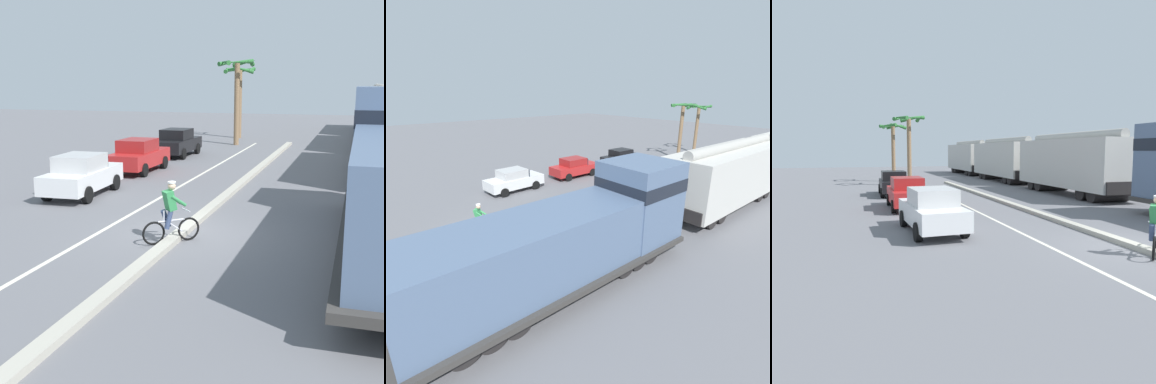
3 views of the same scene
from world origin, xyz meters
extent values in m
plane|color=slate|center=(0.00, 0.00, 0.00)|extent=(120.00, 120.00, 0.00)
cube|color=#B2AD9E|center=(0.00, 6.00, 0.08)|extent=(0.36, 36.00, 0.16)
cube|color=silver|center=(-2.40, 6.00, 0.00)|extent=(0.14, 36.00, 0.01)
cube|color=slate|center=(5.98, -0.87, 1.90)|extent=(2.70, 9.86, 2.40)
cube|color=slate|center=(5.98, 4.13, 2.45)|extent=(2.80, 2.80, 3.50)
cube|color=black|center=(5.98, 4.13, 3.24)|extent=(2.83, 2.83, 0.56)
cube|color=#383533|center=(5.98, -0.27, 0.70)|extent=(3.10, 11.60, 0.20)
cylinder|color=#4C4947|center=(5.98, -0.27, 0.55)|extent=(1.10, 3.00, 1.10)
cylinder|color=black|center=(5.98, 3.72, 0.50)|extent=(2.40, 1.00, 1.00)
cylinder|color=black|center=(5.98, 2.92, 0.50)|extent=(2.40, 1.00, 1.00)
cylinder|color=black|center=(5.98, 2.12, 0.50)|extent=(2.40, 1.00, 1.00)
cylinder|color=black|center=(5.98, -2.66, 0.50)|extent=(2.40, 1.00, 1.00)
cylinder|color=black|center=(5.98, -3.46, 0.50)|extent=(2.40, 1.00, 1.00)
cylinder|color=black|center=(5.98, -4.26, 0.50)|extent=(2.40, 1.00, 1.00)
cube|color=beige|center=(5.98, 12.73, 2.15)|extent=(2.90, 10.40, 3.10)
cylinder|color=#A4A29C|center=(5.98, 12.73, 3.88)|extent=(0.60, 9.88, 0.60)
cube|color=black|center=(5.98, 17.98, 0.95)|extent=(2.61, 0.10, 0.70)
cube|color=black|center=(5.98, 7.48, 0.95)|extent=(2.61, 0.10, 0.70)
cylinder|color=black|center=(5.98, 16.51, 0.45)|extent=(2.46, 0.90, 0.90)
cylinder|color=black|center=(5.98, 15.41, 0.45)|extent=(2.46, 0.90, 0.90)
cylinder|color=black|center=(5.98, 10.06, 0.45)|extent=(2.46, 0.90, 0.90)
cylinder|color=black|center=(5.98, 8.96, 0.45)|extent=(2.46, 0.90, 0.90)
cube|color=black|center=(5.98, 19.08, 0.95)|extent=(2.61, 0.10, 0.70)
cylinder|color=black|center=(5.98, 20.56, 0.45)|extent=(2.46, 0.90, 0.90)
cube|color=silver|center=(-5.45, 4.06, 0.67)|extent=(1.91, 4.28, 0.70)
cube|color=beige|center=(-5.44, 3.91, 1.32)|extent=(1.59, 1.97, 0.60)
cube|color=#1E232D|center=(-5.49, 4.91, 1.27)|extent=(1.43, 0.19, 0.51)
cylinder|color=black|center=(-6.32, 5.32, 0.32)|extent=(0.25, 0.65, 0.64)
cylinder|color=black|center=(-4.71, 5.40, 0.32)|extent=(0.25, 0.65, 0.64)
cylinder|color=black|center=(-6.19, 2.72, 0.32)|extent=(0.25, 0.65, 0.64)
cylinder|color=black|center=(-4.58, 2.80, 0.32)|extent=(0.25, 0.65, 0.64)
cube|color=red|center=(-5.54, 9.88, 0.67)|extent=(1.74, 4.21, 0.70)
cube|color=maroon|center=(-5.54, 9.73, 1.32)|extent=(1.52, 1.91, 0.60)
cube|color=#1E232D|center=(-5.53, 10.73, 1.27)|extent=(1.43, 0.13, 0.51)
cylinder|color=black|center=(-6.34, 11.19, 0.32)|extent=(0.23, 0.64, 0.64)
cylinder|color=black|center=(-4.72, 11.17, 0.32)|extent=(0.23, 0.64, 0.64)
cylinder|color=black|center=(-6.36, 8.58, 0.32)|extent=(0.23, 0.64, 0.64)
cylinder|color=black|center=(-4.75, 8.57, 0.32)|extent=(0.23, 0.64, 0.64)
cube|color=black|center=(-5.60, 15.86, 0.67)|extent=(1.79, 4.23, 0.70)
cube|color=black|center=(-5.60, 15.71, 1.32)|extent=(1.54, 1.93, 0.60)
cube|color=#1E232D|center=(-5.58, 16.71, 1.27)|extent=(1.43, 0.15, 0.51)
cylinder|color=black|center=(-6.38, 17.18, 0.32)|extent=(0.23, 0.64, 0.64)
cylinder|color=black|center=(-4.77, 17.15, 0.32)|extent=(0.23, 0.64, 0.64)
cylinder|color=black|center=(-6.43, 14.58, 0.32)|extent=(0.23, 0.64, 0.64)
cylinder|color=black|center=(-4.82, 14.55, 0.32)|extent=(0.23, 0.64, 0.64)
torus|color=black|center=(0.36, -0.47, 0.33)|extent=(0.52, 0.50, 0.66)
torus|color=black|center=(-0.41, -1.19, 0.33)|extent=(0.52, 0.50, 0.66)
cylinder|color=silver|center=(-0.02, -0.83, 0.63)|extent=(0.61, 0.58, 0.05)
cylinder|color=silver|center=(0.05, -0.76, 0.45)|extent=(0.38, 0.37, 0.36)
cylinder|color=silver|center=(-0.18, -0.98, 0.78)|extent=(0.04, 0.04, 0.30)
cylinder|color=silver|center=(0.30, -0.53, 0.88)|extent=(0.36, 0.37, 0.04)
cylinder|color=#38476B|center=(-0.18, -0.84, 0.68)|extent=(0.32, 0.31, 0.52)
cylinder|color=#38476B|center=(-0.04, -0.99, 0.68)|extent=(0.29, 0.28, 0.52)
cube|color=#338C4C|center=(-0.06, -0.86, 1.20)|extent=(0.47, 0.47, 0.57)
sphere|color=beige|center=(-0.01, -0.82, 1.59)|extent=(0.22, 0.22, 0.22)
cylinder|color=white|center=(-0.01, -0.82, 1.69)|extent=(0.22, 0.22, 0.05)
cylinder|color=#338C4C|center=(-0.02, -0.61, 1.20)|extent=(0.40, 0.38, 0.36)
cylinder|color=#338C4C|center=(0.20, -0.84, 1.20)|extent=(0.40, 0.38, 0.36)
cylinder|color=#846647|center=(-4.38, 27.16, 2.62)|extent=(0.36, 0.36, 5.23)
cone|color=#2D7033|center=(-3.48, 27.18, 5.28)|extent=(0.36, 1.82, 0.40)
cone|color=#2D7033|center=(-4.02, 27.98, 5.28)|extent=(1.80, 1.04, 0.54)
cone|color=#2D7033|center=(-4.74, 27.99, 5.28)|extent=(1.79, 1.01, 0.36)
cone|color=#2D7033|center=(-5.28, 27.21, 5.28)|extent=(0.41, 1.84, 0.66)
cone|color=#2D7033|center=(-4.93, 26.45, 5.28)|extent=(1.63, 1.37, 0.40)
cone|color=#2D7033|center=(-4.05, 26.33, 5.28)|extent=(1.81, 0.97, 0.72)
cylinder|color=#846647|center=(-3.54, 22.51, 2.80)|extent=(0.36, 0.36, 5.60)
cone|color=#2D7033|center=(-2.64, 22.55, 5.65)|extent=(0.39, 1.84, 0.54)
cone|color=#2D7033|center=(-3.24, 23.36, 5.65)|extent=(1.83, 0.92, 0.61)
cone|color=#2D7033|center=(-4.29, 23.01, 5.65)|extent=(1.28, 1.69, 0.54)
cone|color=#2D7033|center=(-4.31, 22.04, 5.65)|extent=(1.22, 1.72, 0.45)
cone|color=#2D7033|center=(-3.19, 21.69, 5.65)|extent=(1.79, 1.01, 0.40)
camera|label=1|loc=(4.78, -14.16, 4.35)|focal=50.00mm
camera|label=2|loc=(13.72, -5.87, 7.06)|focal=28.00mm
camera|label=3|loc=(-8.18, -9.20, 2.97)|focal=35.00mm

